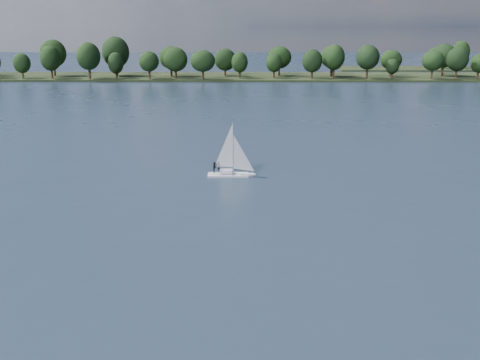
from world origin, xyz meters
name	(u,v)px	position (x,y,z in m)	size (l,w,h in m)	color
ground	(235,121)	(0.00, 100.00, 0.00)	(700.00, 700.00, 0.00)	#233342
far_shore	(240,78)	(0.00, 212.00, 0.00)	(660.00, 40.00, 1.50)	black
sailboat	(229,161)	(0.14, 51.57, 2.38)	(6.52, 1.93, 8.54)	white
treeline	(223,59)	(-7.28, 208.38, 8.05)	(562.66, 73.73, 18.84)	black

